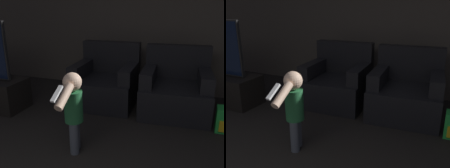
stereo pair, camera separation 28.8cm
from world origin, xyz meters
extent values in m
cube|color=#51493F|center=(0.00, 4.50, 1.30)|extent=(8.40, 0.05, 2.60)
cube|color=black|center=(-0.40, 3.65, 0.20)|extent=(0.92, 0.91, 0.40)
cube|color=black|center=(-0.42, 4.00, 0.63)|extent=(0.89, 0.21, 0.47)
cube|color=black|center=(-0.76, 3.63, 0.50)|extent=(0.20, 0.71, 0.20)
cube|color=black|center=(-0.04, 3.67, 0.50)|extent=(0.20, 0.71, 0.20)
cube|color=black|center=(0.60, 3.65, 0.20)|extent=(0.94, 0.92, 0.40)
cube|color=black|center=(0.57, 4.00, 0.63)|extent=(0.89, 0.22, 0.47)
cube|color=black|center=(0.24, 3.63, 0.50)|extent=(0.21, 0.71, 0.20)
cube|color=black|center=(0.96, 3.68, 0.50)|extent=(0.21, 0.71, 0.20)
cylinder|color=black|center=(-1.72, 3.01, 0.44)|extent=(0.04, 0.04, 0.03)
cylinder|color=#474C56|center=(-0.22, 2.34, 0.16)|extent=(0.09, 0.09, 0.33)
cylinder|color=#474C56|center=(-0.26, 2.43, 0.16)|extent=(0.09, 0.09, 0.33)
cylinder|color=#236638|center=(-0.24, 2.39, 0.48)|extent=(0.18, 0.18, 0.31)
sphere|color=beige|center=(-0.24, 2.39, 0.73)|extent=(0.18, 0.18, 0.18)
cylinder|color=beige|center=(-0.28, 2.49, 0.47)|extent=(0.07, 0.07, 0.26)
cylinder|color=beige|center=(-0.20, 2.17, 0.67)|extent=(0.07, 0.26, 0.19)
cube|color=white|center=(-0.20, 2.06, 0.73)|extent=(0.04, 0.16, 0.10)
camera|label=1|loc=(0.83, 0.43, 1.42)|focal=40.00mm
camera|label=2|loc=(1.10, 0.54, 1.42)|focal=40.00mm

